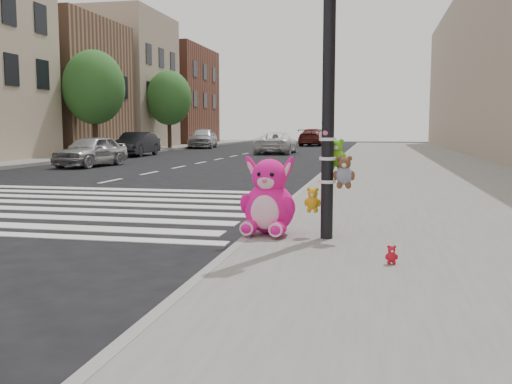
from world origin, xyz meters
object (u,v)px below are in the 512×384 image
(pink_bunny, at_px, (269,202))
(car_dark_far, at_px, (136,144))
(red_teddy, at_px, (391,255))
(car_white_near, at_px, (277,143))
(car_silver_far, at_px, (91,151))
(signal_pole, at_px, (330,111))

(pink_bunny, relative_size, car_dark_far, 0.27)
(red_teddy, height_order, car_white_near, car_white_near)
(pink_bunny, distance_m, car_white_near, 27.02)
(pink_bunny, distance_m, car_silver_far, 16.97)
(car_silver_far, bearing_deg, red_teddy, -46.88)
(pink_bunny, relative_size, car_silver_far, 0.29)
(signal_pole, relative_size, car_white_near, 0.86)
(car_silver_far, bearing_deg, signal_pole, -46.30)
(signal_pole, bearing_deg, car_silver_far, 127.76)
(car_silver_far, height_order, car_dark_far, car_dark_far)
(pink_bunny, height_order, car_silver_far, car_silver_far)
(car_dark_far, height_order, car_white_near, car_dark_far)
(pink_bunny, bearing_deg, car_silver_far, 130.20)
(red_teddy, bearing_deg, pink_bunny, 128.22)
(signal_pole, relative_size, pink_bunny, 3.66)
(pink_bunny, xyz_separation_m, red_teddy, (1.60, -1.45, -0.34))
(pink_bunny, bearing_deg, car_dark_far, 122.08)
(signal_pole, xyz_separation_m, car_silver_far, (-10.76, 13.90, -1.16))
(car_white_near, bearing_deg, car_dark_far, 32.12)
(red_teddy, xyz_separation_m, car_white_near, (-6.10, 28.09, 0.40))
(pink_bunny, xyz_separation_m, car_white_near, (-4.50, 26.64, 0.06))
(pink_bunny, distance_m, red_teddy, 2.19)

